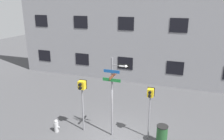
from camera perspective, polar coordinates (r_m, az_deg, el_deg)
building_facade at (r=17.35m, az=10.72°, el=17.04°), size 24.00×0.64×12.95m
street_sign_pole at (r=10.40m, az=0.34°, el=-5.49°), size 1.28×1.00×4.05m
pedestrian_signal_left at (r=11.03m, az=-7.82°, el=-5.56°), size 0.40×0.40×2.78m
pedestrian_signal_right at (r=10.56m, az=9.90°, el=-7.75°), size 0.34×0.40×2.63m
fire_hydrant at (r=12.01m, az=-14.36°, el=-13.96°), size 0.38×0.22×0.69m
trash_bin at (r=10.94m, az=12.89°, el=-16.24°), size 0.54×0.54×0.98m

